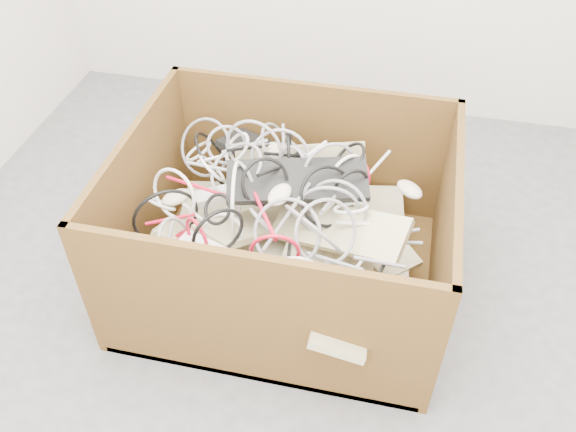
% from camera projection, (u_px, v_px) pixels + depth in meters
% --- Properties ---
extents(ground, '(3.00, 3.00, 0.00)m').
position_uv_depth(ground, '(293.00, 329.00, 2.12)').
color(ground, '#49494B').
rests_on(ground, ground).
extents(cardboard_box, '(1.09, 0.91, 0.58)m').
position_uv_depth(cardboard_box, '(283.00, 249.00, 2.19)').
color(cardboard_box, '#412C10').
rests_on(cardboard_box, ground).
extents(keyboard_pile, '(0.92, 0.92, 0.38)m').
position_uv_depth(keyboard_pile, '(295.00, 219.00, 2.11)').
color(keyboard_pile, '#C6BD8C').
rests_on(keyboard_pile, cardboard_box).
extents(mice_scatter, '(0.92, 0.60, 0.19)m').
position_uv_depth(mice_scatter, '(283.00, 210.00, 2.04)').
color(mice_scatter, beige).
rests_on(mice_scatter, keyboard_pile).
extents(power_strip_left, '(0.31, 0.14, 0.13)m').
position_uv_depth(power_strip_left, '(239.00, 191.00, 2.11)').
color(power_strip_left, silver).
rests_on(power_strip_left, keyboard_pile).
extents(power_strip_right, '(0.32, 0.13, 0.10)m').
position_uv_depth(power_strip_right, '(226.00, 260.00, 1.89)').
color(power_strip_right, silver).
rests_on(power_strip_right, keyboard_pile).
extents(vga_plug, '(0.05, 0.05, 0.03)m').
position_uv_depth(vga_plug, '(376.00, 229.00, 2.00)').
color(vga_plug, blue).
rests_on(vga_plug, keyboard_pile).
extents(cable_tangle, '(0.99, 0.89, 0.41)m').
position_uv_depth(cable_tangle, '(261.00, 193.00, 2.03)').
color(cable_tangle, silver).
rests_on(cable_tangle, keyboard_pile).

